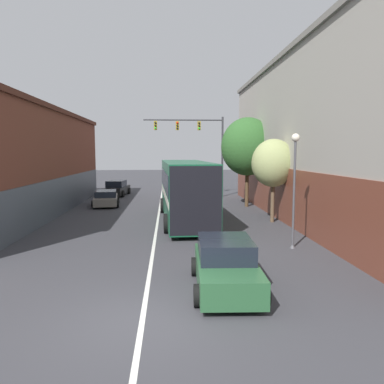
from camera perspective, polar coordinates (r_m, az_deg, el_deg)
ground_plane at (r=9.79m, az=-7.60°, el=-18.93°), size 160.00×160.00×0.00m
lane_center_line at (r=24.16m, az=-5.16°, el=-3.80°), size 0.14×41.88×0.01m
building_left_brick at (r=27.79m, az=-26.39°, el=4.43°), size 7.47×23.94×7.05m
building_right_storefront at (r=24.93m, az=22.52°, el=7.93°), size 8.51×27.94×10.05m
bus at (r=22.40m, az=-1.00°, el=0.62°), size 3.19×10.74×3.58m
hatchback_foreground at (r=11.61m, az=5.16°, el=-11.13°), size 2.15×4.20×1.49m
parked_car_left_near at (r=36.55m, az=-11.38°, el=0.54°), size 2.28×4.56×1.46m
parked_car_left_mid at (r=29.89m, az=-12.98°, el=-0.93°), size 2.37×4.52×1.19m
traffic_signal_gantry at (r=34.86m, az=0.91°, el=8.20°), size 7.36×0.36×7.39m
street_lamp at (r=16.49m, az=15.35°, el=1.96°), size 0.35×0.35×4.92m
street_tree_near at (r=22.48m, az=12.29°, el=4.30°), size 2.56×2.30×4.92m
street_tree_far at (r=28.69m, az=8.45°, el=6.84°), size 3.98×3.58×6.75m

